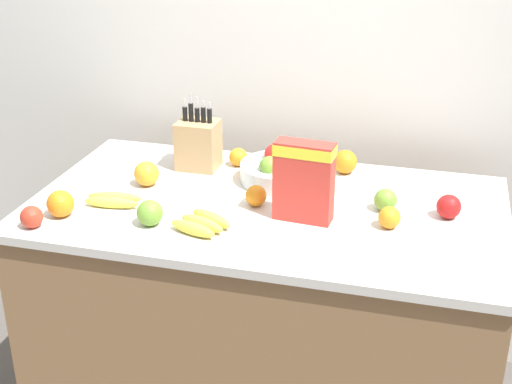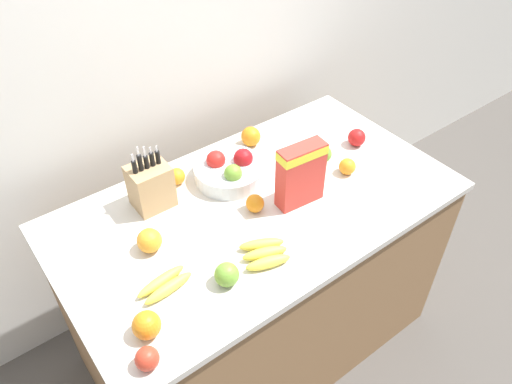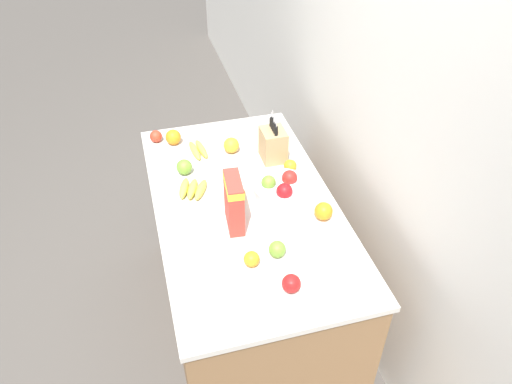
{
  "view_description": "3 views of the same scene",
  "coord_description": "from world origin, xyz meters",
  "views": [
    {
      "loc": [
        0.53,
        -2.11,
        1.96
      ],
      "look_at": [
        -0.02,
        -0.05,
        1.0
      ],
      "focal_mm": 50.0,
      "sensor_mm": 36.0,
      "label": 1
    },
    {
      "loc": [
        -0.87,
        -1.15,
        2.27
      ],
      "look_at": [
        -0.04,
        -0.05,
        1.05
      ],
      "focal_mm": 35.0,
      "sensor_mm": 36.0,
      "label": 2
    },
    {
      "loc": [
        1.85,
        -0.44,
        2.55
      ],
      "look_at": [
        0.09,
        0.04,
        1.06
      ],
      "focal_mm": 35.0,
      "sensor_mm": 36.0,
      "label": 3
    }
  ],
  "objects": [
    {
      "name": "cereal_box",
      "position": [
        0.14,
        -0.08,
        1.08
      ],
      "size": [
        0.19,
        0.09,
        0.26
      ],
      "rotation": [
        0.0,
        0.0,
        -0.09
      ],
      "color": "red",
      "rests_on": "counter"
    },
    {
      "name": "apple_front",
      "position": [
        0.59,
        0.05,
        0.98
      ],
      "size": [
        0.08,
        0.08,
        0.08
      ],
      "primitive_type": "sphere",
      "color": "red",
      "rests_on": "counter"
    },
    {
      "name": "apple_leftmost",
      "position": [
        0.39,
        0.05,
        0.98
      ],
      "size": [
        0.08,
        0.08,
        0.08
      ],
      "primitive_type": "sphere",
      "color": "#6B9E33",
      "rests_on": "counter"
    },
    {
      "name": "orange_mid_left",
      "position": [
        0.21,
        0.33,
        0.98
      ],
      "size": [
        0.09,
        0.09,
        0.09
      ],
      "primitive_type": "sphere",
      "color": "orange",
      "rests_on": "counter"
    },
    {
      "name": "orange_back_center",
      "position": [
        -0.45,
        0.04,
        0.98
      ],
      "size": [
        0.09,
        0.09,
        0.09
      ],
      "primitive_type": "sphere",
      "color": "orange",
      "rests_on": "counter"
    },
    {
      "name": "banana_bunch_left",
      "position": [
        -0.49,
        -0.15,
        0.96
      ],
      "size": [
        0.2,
        0.1,
        0.04
      ],
      "rotation": [
        0.0,
        0.0,
        3.3
      ],
      "color": "yellow",
      "rests_on": "counter"
    },
    {
      "name": "counter",
      "position": [
        0.0,
        0.0,
        0.47
      ],
      "size": [
        1.59,
        0.89,
        0.94
      ],
      "color": "olive",
      "rests_on": "ground_plane"
    },
    {
      "name": "orange_front_center",
      "position": [
        -0.03,
        -0.02,
        0.97
      ],
      "size": [
        0.07,
        0.07,
        0.07
      ],
      "primitive_type": "sphere",
      "color": "orange",
      "rests_on": "counter"
    },
    {
      "name": "orange_near_bowl",
      "position": [
        0.41,
        -0.07,
        0.97
      ],
      "size": [
        0.07,
        0.07,
        0.07
      ],
      "primitive_type": "sphere",
      "color": "orange",
      "rests_on": "counter"
    },
    {
      "name": "ground_plane",
      "position": [
        0.0,
        0.0,
        0.0
      ],
      "size": [
        14.0,
        14.0,
        0.0
      ],
      "primitive_type": "plane",
      "color": "#514C47"
    },
    {
      "name": "knife_block",
      "position": [
        -0.33,
        0.25,
        1.03
      ],
      "size": [
        0.15,
        0.13,
        0.29
      ],
      "color": "tan",
      "rests_on": "counter"
    },
    {
      "name": "wall_back",
      "position": [
        0.0,
        0.66,
        1.3
      ],
      "size": [
        9.0,
        0.06,
        2.6
      ],
      "color": "silver",
      "rests_on": "ground_plane"
    },
    {
      "name": "fruit_bowl",
      "position": [
        0.0,
        0.2,
        0.98
      ],
      "size": [
        0.29,
        0.29,
        0.12
      ],
      "color": "silver",
      "rests_on": "counter"
    },
    {
      "name": "apple_by_knife_block",
      "position": [
        -0.32,
        -0.25,
        0.98
      ],
      "size": [
        0.08,
        0.08,
        0.08
      ],
      "primitive_type": "sphere",
      "color": "#6B9E33",
      "rests_on": "counter"
    },
    {
      "name": "banana_bunch_right",
      "position": [
        -0.15,
        -0.24,
        0.96
      ],
      "size": [
        0.2,
        0.18,
        0.04
      ],
      "rotation": [
        0.0,
        0.0,
        2.75
      ],
      "color": "yellow",
      "rests_on": "counter"
    },
    {
      "name": "orange_mid_right",
      "position": [
        -0.19,
        0.3,
        0.97
      ],
      "size": [
        0.07,
        0.07,
        0.07
      ],
      "primitive_type": "sphere",
      "color": "orange",
      "rests_on": "counter"
    },
    {
      "name": "orange_front_right",
      "position": [
        -0.62,
        -0.27,
        0.98
      ],
      "size": [
        0.09,
        0.09,
        0.09
      ],
      "primitive_type": "sphere",
      "color": "orange",
      "rests_on": "counter"
    },
    {
      "name": "apple_near_bananas",
      "position": [
        -0.67,
        -0.36,
        0.97
      ],
      "size": [
        0.07,
        0.07,
        0.07
      ],
      "primitive_type": "sphere",
      "color": "red",
      "rests_on": "counter"
    }
  ]
}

